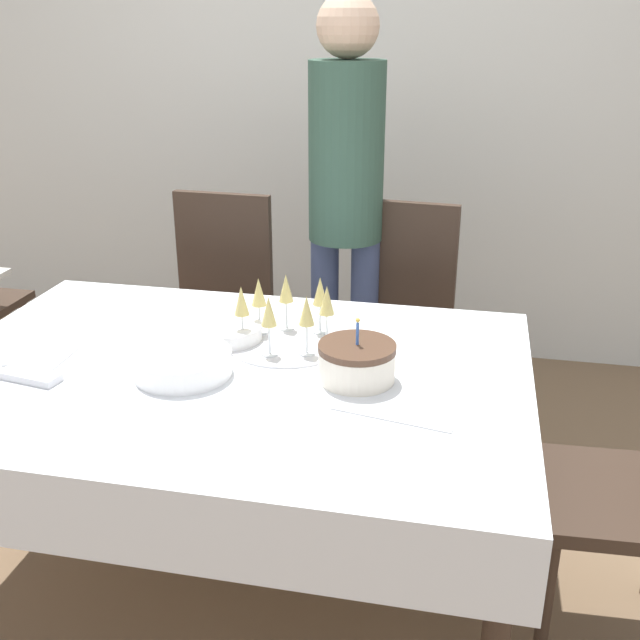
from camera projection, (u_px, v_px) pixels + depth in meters
name	position (u px, v px, depth m)	size (l,w,h in m)	color
ground_plane	(239.00, 578.00, 2.31)	(12.00, 12.00, 0.00)	brown
wall_back	(350.00, 77.00, 3.52)	(8.00, 0.05, 2.70)	silver
dining_table	(230.00, 400.00, 2.08)	(1.63, 1.15, 0.72)	white
dining_chair_far_left	(216.00, 306.00, 2.99)	(0.44, 0.44, 0.97)	#38281E
dining_chair_far_right	(397.00, 320.00, 2.85)	(0.46, 0.46, 0.97)	#38281E
birthday_cake	(357.00, 361.00, 1.96)	(0.20, 0.20, 0.17)	silver
champagne_tray	(287.00, 317.00, 2.17)	(0.36, 0.36, 0.18)	silver
plate_stack_main	(183.00, 363.00, 1.99)	(0.26, 0.26, 0.06)	white
plate_stack_dessert	(228.00, 333.00, 2.20)	(0.20, 0.20, 0.05)	white
cake_knife	(390.00, 419.00, 1.77)	(0.30, 0.08, 0.00)	silver
fork_pile	(30.00, 376.00, 1.97)	(0.18, 0.09, 0.02)	silver
napkin_pile	(41.00, 356.00, 2.10)	(0.15, 0.15, 0.01)	white
person_standing	(346.00, 185.00, 2.80)	(0.28, 0.28, 1.70)	#3F4C72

